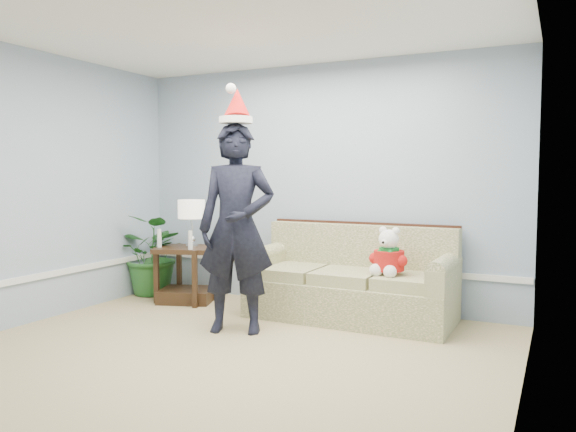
# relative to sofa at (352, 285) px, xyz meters

# --- Properties ---
(room_shell) EXTENTS (4.54, 5.04, 2.74)m
(room_shell) POSITION_rel_sofa_xyz_m (-0.55, -2.07, 1.01)
(room_shell) COLOR tan
(room_shell) RESTS_ON ground
(wainscot_trim) EXTENTS (4.49, 4.99, 0.06)m
(wainscot_trim) POSITION_rel_sofa_xyz_m (-1.73, -0.89, 0.11)
(wainscot_trim) COLOR white
(wainscot_trim) RESTS_ON room_shell
(sofa) EXTENTS (2.07, 0.91, 0.96)m
(sofa) POSITION_rel_sofa_xyz_m (0.00, 0.00, 0.00)
(sofa) COLOR #4F5D2C
(sofa) RESTS_ON room_shell
(side_table) EXTENTS (0.80, 0.74, 0.64)m
(side_table) POSITION_rel_sofa_xyz_m (-1.97, -0.13, -0.09)
(side_table) COLOR #3B2715
(side_table) RESTS_ON room_shell
(table_lamp) EXTENTS (0.31, 0.31, 0.54)m
(table_lamp) POSITION_rel_sofa_xyz_m (-1.88, -0.15, 0.71)
(table_lamp) COLOR silver
(table_lamp) RESTS_ON side_table
(candle_pair) EXTENTS (0.49, 0.05, 0.21)m
(candle_pair) POSITION_rel_sofa_xyz_m (-2.00, -0.30, 0.39)
(candle_pair) COLOR silver
(candle_pair) RESTS_ON side_table
(houseplant) EXTENTS (0.90, 0.78, 0.99)m
(houseplant) POSITION_rel_sofa_xyz_m (-2.55, 0.02, 0.15)
(houseplant) COLOR #245F24
(houseplant) RESTS_ON room_shell
(man) EXTENTS (0.82, 0.68, 1.95)m
(man) POSITION_rel_sofa_xyz_m (-0.80, -0.94, 0.63)
(man) COLOR black
(man) RESTS_ON room_shell
(santa_hat) EXTENTS (0.42, 0.44, 0.36)m
(santa_hat) POSITION_rel_sofa_xyz_m (-0.80, -0.92, 1.75)
(santa_hat) COLOR white
(santa_hat) RESTS_ON man
(teddy_bear) EXTENTS (0.34, 0.36, 0.47)m
(teddy_bear) POSITION_rel_sofa_xyz_m (0.43, -0.16, 0.33)
(teddy_bear) COLOR white
(teddy_bear) RESTS_ON sofa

